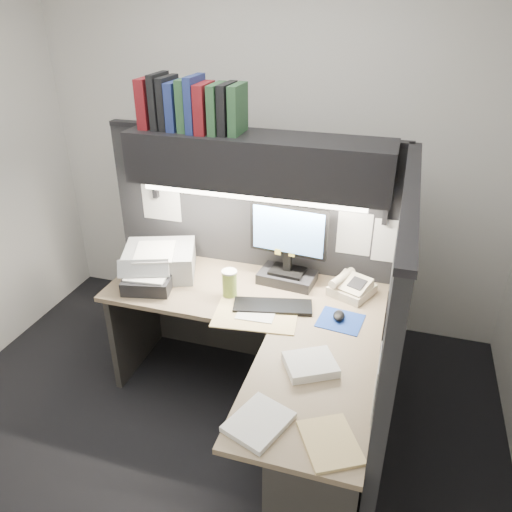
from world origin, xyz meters
name	(u,v)px	position (x,y,z in m)	size (l,w,h in m)	color
floor	(201,440)	(0.00, 0.00, 0.00)	(3.50, 3.50, 0.00)	black
wall_back	(271,151)	(0.00, 1.50, 1.35)	(3.50, 0.04, 2.70)	silver
partition_back	(252,253)	(0.03, 0.93, 0.80)	(1.90, 0.06, 1.60)	black
partition_right	(388,344)	(0.98, 0.18, 0.80)	(0.06, 1.50, 1.60)	black
desk	(271,399)	(0.43, 0.00, 0.44)	(1.70, 1.53, 0.73)	#7F6650
overhead_shelf	(258,161)	(0.12, 0.75, 1.50)	(1.55, 0.34, 0.30)	black
task_light_tube	(251,197)	(0.12, 0.61, 1.33)	(0.04, 0.04, 1.32)	white
monitor	(288,253)	(0.32, 0.74, 0.94)	(0.49, 0.25, 0.52)	black
keyboard	(273,306)	(0.31, 0.43, 0.74)	(0.46, 0.15, 0.02)	black
mousepad	(340,321)	(0.71, 0.41, 0.73)	(0.24, 0.22, 0.00)	navy
mouse	(339,316)	(0.70, 0.43, 0.75)	(0.06, 0.10, 0.04)	black
telephone	(352,287)	(0.73, 0.72, 0.78)	(0.22, 0.23, 0.09)	beige
coffee_cup	(230,284)	(0.03, 0.48, 0.81)	(0.09, 0.09, 0.16)	#A5B146
printer	(160,261)	(-0.50, 0.62, 0.82)	(0.44, 0.37, 0.18)	#999D9F
notebook_stack	(149,282)	(-0.48, 0.42, 0.77)	(0.29, 0.24, 0.09)	black
open_folder	(256,315)	(0.24, 0.32, 0.73)	(0.47, 0.31, 0.01)	#D7BB79
paper_stack_a	(310,365)	(0.63, -0.03, 0.75)	(0.24, 0.20, 0.05)	white
paper_stack_b	(259,422)	(0.49, -0.45, 0.74)	(0.21, 0.27, 0.03)	white
manila_stack	(330,442)	(0.80, -0.46, 0.74)	(0.21, 0.27, 0.02)	#D7BB79
binder_row	(191,105)	(-0.28, 0.75, 1.79)	(0.61, 0.26, 0.31)	maroon
pinned_papers	(298,251)	(0.42, 0.56, 1.05)	(1.76, 1.31, 0.51)	white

